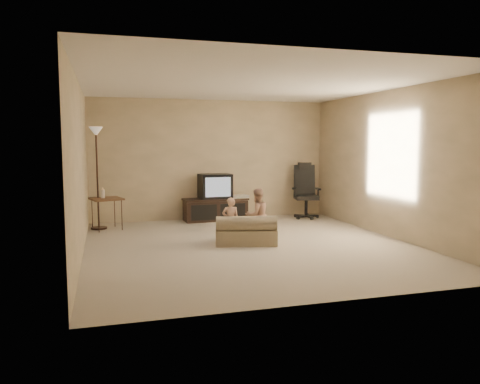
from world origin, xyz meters
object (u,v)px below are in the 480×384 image
object	(u,v)px
floor_lamp	(97,155)
toddler_left	(231,221)
tv_stand	(216,201)
toddler_right	(257,215)
child_sofa	(246,233)
side_table	(106,199)
office_chair	(305,198)

from	to	relation	value
floor_lamp	toddler_left	bearing A→B (deg)	-43.72
tv_stand	toddler_right	distance (m)	2.24
floor_lamp	toddler_right	bearing A→B (deg)	-36.92
floor_lamp	toddler_left	size ratio (longest dim) A/B	2.54
child_sofa	toddler_right	world-z (taller)	toddler_right
tv_stand	side_table	distance (m)	2.24
side_table	child_sofa	size ratio (longest dim) A/B	0.75
office_chair	toddler_right	size ratio (longest dim) A/B	1.37
office_chair	side_table	world-z (taller)	office_chair
side_table	child_sofa	world-z (taller)	side_table
office_chair	child_sofa	bearing A→B (deg)	-119.83
tv_stand	toddler_left	size ratio (longest dim) A/B	1.83
child_sofa	floor_lamp	bearing A→B (deg)	151.93
child_sofa	toddler_left	world-z (taller)	toddler_left
side_table	floor_lamp	distance (m)	0.83
toddler_left	office_chair	bearing A→B (deg)	-123.08
toddler_left	floor_lamp	bearing A→B (deg)	-29.92
tv_stand	toddler_left	distance (m)	2.32
toddler_left	toddler_right	xyz separation A→B (m)	(0.46, 0.07, 0.06)
child_sofa	toddler_right	xyz separation A→B (m)	(0.24, 0.18, 0.24)
office_chair	toddler_right	xyz separation A→B (m)	(-1.76, -2.01, 0.01)
tv_stand	side_table	xyz separation A→B (m)	(-2.19, -0.46, 0.17)
child_sofa	toddler_left	size ratio (longest dim) A/B	1.42
side_table	child_sofa	distance (m)	2.90
tv_stand	toddler_left	bearing A→B (deg)	-99.88
tv_stand	side_table	bearing A→B (deg)	-170.67
tv_stand	office_chair	size ratio (longest dim) A/B	1.15
office_chair	child_sofa	size ratio (longest dim) A/B	1.12
office_chair	floor_lamp	bearing A→B (deg)	-165.62
tv_stand	floor_lamp	size ratio (longest dim) A/B	0.72
side_table	toddler_left	bearing A→B (deg)	-44.21
tv_stand	child_sofa	world-z (taller)	tv_stand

